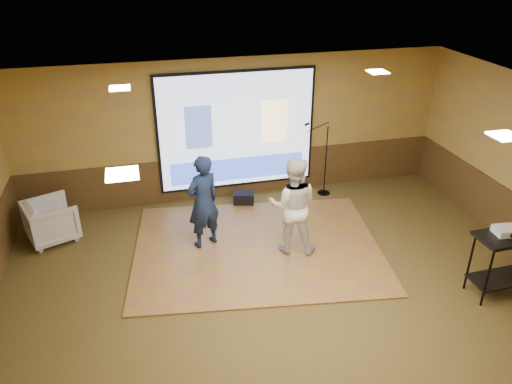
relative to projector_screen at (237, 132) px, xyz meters
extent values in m
plane|color=#313819|center=(0.00, -3.44, -1.47)|extent=(9.00, 9.00, 0.00)
cube|color=#A28443|center=(0.00, 0.06, 0.03)|extent=(9.00, 0.04, 3.00)
cube|color=silver|center=(0.00, -3.44, 1.53)|extent=(9.00, 7.00, 0.04)
cube|color=#4C2F19|center=(0.00, 0.04, -1.00)|extent=(9.00, 0.04, 0.95)
cube|color=black|center=(0.00, 0.01, 0.03)|extent=(3.32, 0.03, 2.52)
cube|color=#AFBDDD|center=(0.00, -0.02, 0.03)|extent=(3.20, 0.02, 2.40)
cube|color=#3D4987|center=(-0.80, -0.03, 0.18)|extent=(0.55, 0.01, 0.90)
cube|color=#FFE693|center=(0.80, -0.03, 0.18)|extent=(0.55, 0.01, 0.90)
cube|color=blue|center=(0.00, -0.03, -0.82)|extent=(2.88, 0.01, 0.50)
cube|color=#FFE5BF|center=(-2.20, -1.64, 1.50)|extent=(0.32, 0.32, 0.02)
cube|color=#FFE5BF|center=(2.20, -1.64, 1.50)|extent=(0.32, 0.32, 0.02)
cube|color=#FFE5BF|center=(-2.20, -4.94, 1.50)|extent=(0.32, 0.32, 0.02)
cube|color=#FFE5BF|center=(2.20, -4.94, 1.50)|extent=(0.32, 0.32, 0.02)
cube|color=brown|center=(-0.11, -2.17, -1.46)|extent=(4.84, 3.94, 0.03)
imported|color=#162344|center=(-1.02, -1.84, -0.57)|extent=(0.75, 0.64, 1.75)
imported|color=silver|center=(0.47, -2.39, -0.55)|extent=(1.04, 0.92, 1.78)
cylinder|color=black|center=(2.84, -4.56, -0.96)|extent=(0.04, 0.04, 1.02)
cylinder|color=black|center=(2.84, -4.13, -0.96)|extent=(0.04, 0.04, 1.02)
cube|color=black|center=(3.27, -4.34, -0.42)|extent=(1.02, 0.54, 0.05)
cube|color=black|center=(3.27, -4.34, -1.21)|extent=(0.92, 0.48, 0.03)
cube|color=silver|center=(3.20, -4.29, -0.34)|extent=(0.35, 0.30, 0.11)
cylinder|color=black|center=(1.86, -0.38, -1.46)|extent=(0.27, 0.27, 0.02)
cylinder|color=black|center=(1.86, -0.38, -0.69)|extent=(0.02, 0.02, 1.57)
cylinder|color=black|center=(1.63, -0.38, 0.09)|extent=(0.50, 0.02, 0.20)
cylinder|color=black|center=(1.39, -0.38, 0.18)|extent=(0.12, 0.05, 0.08)
imported|color=gray|center=(-3.74, -0.92, -1.08)|extent=(1.10, 1.09, 0.78)
cube|color=black|center=(0.03, -0.44, -1.34)|extent=(0.48, 0.38, 0.27)
camera|label=1|loc=(-2.01, -9.60, 3.56)|focal=35.00mm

